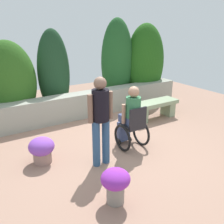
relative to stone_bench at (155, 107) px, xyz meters
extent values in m
plane|color=#9B7562|center=(-1.91, -0.91, -0.32)|extent=(11.35, 11.35, 0.00)
cube|color=#98998B|center=(-1.91, 1.19, 0.02)|extent=(7.06, 0.43, 0.68)
ellipsoid|color=#2A581A|center=(-3.33, 1.82, 0.74)|extent=(1.39, 0.98, 2.11)
ellipsoid|color=#1A3B21|center=(-2.11, 1.88, 0.86)|extent=(0.91, 0.63, 2.35)
ellipsoid|color=#205324|center=(-0.05, 1.80, 1.00)|extent=(1.08, 0.75, 2.64)
ellipsoid|color=#215617|center=(0.94, 1.63, 0.92)|extent=(1.38, 0.97, 2.48)
cube|color=gray|center=(-0.49, 0.00, -0.13)|extent=(0.20, 0.39, 0.38)
cube|color=gray|center=(0.49, 0.00, -0.13)|extent=(0.20, 0.39, 0.38)
cube|color=gray|center=(0.00, 0.00, 0.12)|extent=(1.34, 0.46, 0.11)
cube|color=black|center=(-1.56, -1.05, 0.18)|extent=(0.40, 0.40, 0.06)
cube|color=black|center=(-1.56, -1.23, 0.41)|extent=(0.40, 0.04, 0.40)
cube|color=black|center=(-1.56, -0.73, -0.22)|extent=(0.28, 0.12, 0.03)
torus|color=black|center=(-1.80, -1.05, -0.04)|extent=(0.05, 0.56, 0.56)
torus|color=black|center=(-1.32, -1.05, -0.04)|extent=(0.05, 0.56, 0.56)
cylinder|color=black|center=(-1.70, -0.80, -0.27)|extent=(0.03, 0.10, 0.10)
cylinder|color=black|center=(-1.42, -0.80, -0.27)|extent=(0.03, 0.10, 0.10)
cube|color=#3C4970|center=(-1.56, -0.95, 0.29)|extent=(0.30, 0.40, 0.16)
cube|color=#3C4970|center=(-1.56, -0.75, -0.05)|extent=(0.26, 0.14, 0.43)
cylinder|color=#327146|center=(-1.56, -1.07, 0.54)|extent=(0.30, 0.30, 0.50)
cylinder|color=#A87B61|center=(-1.75, -1.01, 0.46)|extent=(0.08, 0.08, 0.40)
cylinder|color=#A87B61|center=(-1.37, -1.01, 0.46)|extent=(0.08, 0.08, 0.40)
sphere|color=#A87B61|center=(-1.56, -1.07, 0.90)|extent=(0.22, 0.22, 0.22)
cylinder|color=#2C4F76|center=(-2.52, -1.26, 0.12)|extent=(0.14, 0.14, 0.87)
cylinder|color=#2C4F76|center=(-2.32, -1.26, 0.12)|extent=(0.14, 0.14, 0.87)
cylinder|color=black|center=(-2.42, -1.26, 0.83)|extent=(0.30, 0.30, 0.56)
cylinder|color=brown|center=(-2.62, -1.26, 0.80)|extent=(0.09, 0.09, 0.50)
cylinder|color=brown|center=(-2.22, -1.26, 0.80)|extent=(0.09, 0.09, 0.50)
sphere|color=brown|center=(-2.42, -1.26, 1.22)|extent=(0.22, 0.22, 0.22)
cylinder|color=gray|center=(-2.78, -2.29, -0.16)|extent=(0.26, 0.26, 0.31)
ellipsoid|color=#11490A|center=(-2.78, -2.29, 0.03)|extent=(0.29, 0.29, 0.10)
ellipsoid|color=purple|center=(-2.78, -2.29, 0.08)|extent=(0.43, 0.43, 0.29)
cylinder|color=gray|center=(-3.33, -0.62, -0.20)|extent=(0.34, 0.34, 0.24)
ellipsoid|color=#195728|center=(-3.33, -0.62, -0.03)|extent=(0.37, 0.37, 0.12)
ellipsoid|color=purple|center=(-3.33, -0.62, 0.02)|extent=(0.48, 0.48, 0.33)
camera|label=1|loc=(-4.46, -4.84, 2.18)|focal=40.32mm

